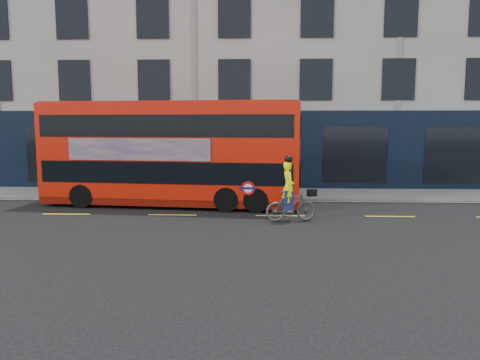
{
  "coord_description": "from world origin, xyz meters",
  "views": [
    {
      "loc": [
        3.15,
        -15.46,
        3.41
      ],
      "look_at": [
        2.52,
        1.53,
        1.32
      ],
      "focal_mm": 35.0,
      "sensor_mm": 36.0,
      "label": 1
    }
  ],
  "objects": [
    {
      "name": "kerb",
      "position": [
        0.0,
        5.0,
        0.07
      ],
      "size": [
        60.0,
        0.12,
        0.13
      ],
      "primitive_type": "cube",
      "color": "gray",
      "rests_on": "ground"
    },
    {
      "name": "lane_dashes",
      "position": [
        0.0,
        1.5,
        0.0
      ],
      "size": [
        58.0,
        0.12,
        0.01
      ],
      "primitive_type": null,
      "color": "yellow",
      "rests_on": "ground"
    },
    {
      "name": "bus",
      "position": [
        -0.34,
        3.53,
        2.18
      ],
      "size": [
        10.72,
        3.51,
        4.24
      ],
      "rotation": [
        0.0,
        0.0,
        -0.11
      ],
      "color": "red",
      "rests_on": "ground"
    },
    {
      "name": "cyclist",
      "position": [
        4.29,
        0.56,
        0.77
      ],
      "size": [
        1.84,
        0.86,
        2.31
      ],
      "rotation": [
        0.0,
        0.0,
        0.21
      ],
      "color": "#4F5255",
      "rests_on": "ground"
    },
    {
      "name": "ground",
      "position": [
        0.0,
        0.0,
        0.0
      ],
      "size": [
        120.0,
        120.0,
        0.0
      ],
      "primitive_type": "plane",
      "color": "black",
      "rests_on": "ground"
    },
    {
      "name": "road_edge_line",
      "position": [
        0.0,
        4.7,
        0.0
      ],
      "size": [
        58.0,
        0.1,
        0.01
      ],
      "primitive_type": "cube",
      "color": "silver",
      "rests_on": "ground"
    },
    {
      "name": "pavement",
      "position": [
        0.0,
        6.5,
        0.06
      ],
      "size": [
        60.0,
        3.0,
        0.12
      ],
      "primitive_type": "cube",
      "color": "gray",
      "rests_on": "ground"
    },
    {
      "name": "building_terrace",
      "position": [
        0.0,
        12.94,
        7.49
      ],
      "size": [
        50.0,
        10.07,
        15.0
      ],
      "color": "#B2B0A8",
      "rests_on": "ground"
    }
  ]
}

